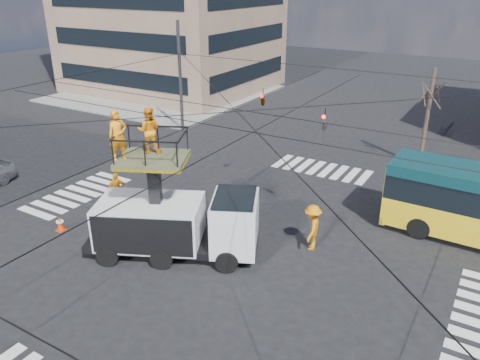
% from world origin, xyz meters
% --- Properties ---
extents(ground, '(120.00, 120.00, 0.00)m').
position_xyz_m(ground, '(0.00, 0.00, 0.00)').
color(ground, black).
rests_on(ground, ground).
extents(sidewalk_nw, '(18.00, 18.00, 0.12)m').
position_xyz_m(sidewalk_nw, '(-21.00, 21.00, 0.06)').
color(sidewalk_nw, slate).
rests_on(sidewalk_nw, ground).
extents(crosswalks, '(22.40, 22.40, 0.02)m').
position_xyz_m(crosswalks, '(0.00, 0.00, 0.01)').
color(crosswalks, silver).
rests_on(crosswalks, ground).
extents(overhead_network, '(24.24, 24.24, 8.00)m').
position_xyz_m(overhead_network, '(-0.07, 0.40, 4.29)').
color(overhead_network, '#2D2D30').
rests_on(overhead_network, ground).
extents(tree_a, '(2.00, 2.00, 6.00)m').
position_xyz_m(tree_a, '(5.00, 13.50, 4.63)').
color(tree_a, '#382B21').
rests_on(tree_a, ground).
extents(utility_truck, '(7.31, 5.05, 6.21)m').
position_xyz_m(utility_truck, '(-1.73, -1.96, 2.04)').
color(utility_truck, black).
rests_on(utility_truck, ground).
extents(traffic_cone, '(0.36, 0.36, 0.70)m').
position_xyz_m(traffic_cone, '(-7.54, -3.18, 0.35)').
color(traffic_cone, red).
rests_on(traffic_cone, ground).
extents(worker_ground, '(0.77, 1.12, 1.77)m').
position_xyz_m(worker_ground, '(-7.14, 0.08, 0.88)').
color(worker_ground, orange).
rests_on(worker_ground, ground).
extents(flagger, '(1.01, 1.44, 2.03)m').
position_xyz_m(flagger, '(2.95, 1.23, 1.01)').
color(flagger, orange).
rests_on(flagger, ground).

